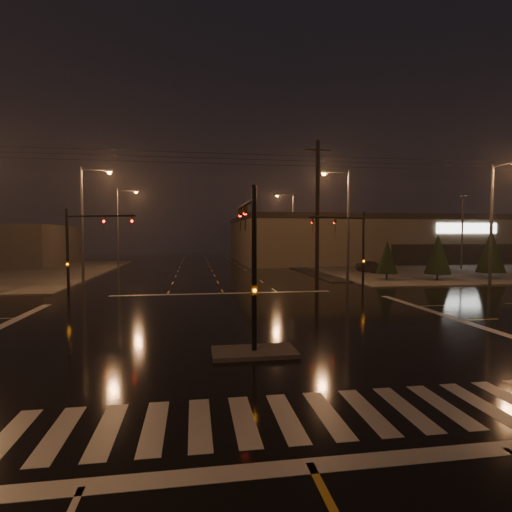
% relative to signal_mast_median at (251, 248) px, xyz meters
% --- Properties ---
extents(ground, '(140.00, 140.00, 0.00)m').
position_rel_signal_mast_median_xyz_m(ground, '(-0.00, 3.07, -3.75)').
color(ground, black).
rests_on(ground, ground).
extents(sidewalk_ne, '(36.00, 36.00, 0.12)m').
position_rel_signal_mast_median_xyz_m(sidewalk_ne, '(30.00, 33.07, -3.69)').
color(sidewalk_ne, '#4C4A44').
rests_on(sidewalk_ne, ground).
extents(median_island, '(3.00, 1.60, 0.15)m').
position_rel_signal_mast_median_xyz_m(median_island, '(-0.00, -0.93, -3.68)').
color(median_island, '#4C4A44').
rests_on(median_island, ground).
extents(crosswalk, '(15.00, 2.60, 0.01)m').
position_rel_signal_mast_median_xyz_m(crosswalk, '(-0.00, -5.93, -3.75)').
color(crosswalk, beige).
rests_on(crosswalk, ground).
extents(stop_bar_near, '(16.00, 0.50, 0.01)m').
position_rel_signal_mast_median_xyz_m(stop_bar_near, '(-0.00, -7.93, -3.75)').
color(stop_bar_near, beige).
rests_on(stop_bar_near, ground).
extents(stop_bar_far, '(16.00, 0.50, 0.01)m').
position_rel_signal_mast_median_xyz_m(stop_bar_far, '(-0.00, 14.07, -3.75)').
color(stop_bar_far, beige).
rests_on(stop_bar_far, ground).
extents(parking_lot, '(50.00, 24.00, 0.08)m').
position_rel_signal_mast_median_xyz_m(parking_lot, '(35.00, 31.07, -3.71)').
color(parking_lot, black).
rests_on(parking_lot, ground).
extents(retail_building, '(60.20, 28.30, 7.20)m').
position_rel_signal_mast_median_xyz_m(retail_building, '(35.00, 49.06, 0.09)').
color(retail_building, '#6D624D').
rests_on(retail_building, ground).
extents(signal_mast_median, '(0.25, 4.59, 6.00)m').
position_rel_signal_mast_median_xyz_m(signal_mast_median, '(0.00, 0.00, 0.00)').
color(signal_mast_median, black).
rests_on(signal_mast_median, ground).
extents(signal_mast_ne, '(4.84, 1.86, 6.00)m').
position_rel_signal_mast_median_xyz_m(signal_mast_ne, '(9.50, 13.21, 0.04)').
color(signal_mast_ne, black).
rests_on(signal_mast_ne, ground).
extents(signal_mast_nw, '(4.84, 1.86, 6.00)m').
position_rel_signal_mast_median_xyz_m(signal_mast_nw, '(-9.50, 13.21, 0.04)').
color(signal_mast_nw, black).
rests_on(signal_mast_nw, ground).
extents(streetlight_1, '(2.77, 0.32, 10.00)m').
position_rel_signal_mast_median_xyz_m(streetlight_1, '(-11.18, 21.07, 2.05)').
color(streetlight_1, '#38383A').
rests_on(streetlight_1, ground).
extents(streetlight_2, '(2.77, 0.32, 10.00)m').
position_rel_signal_mast_median_xyz_m(streetlight_2, '(-11.18, 37.07, 2.05)').
color(streetlight_2, '#38383A').
rests_on(streetlight_2, ground).
extents(streetlight_3, '(2.77, 0.32, 10.00)m').
position_rel_signal_mast_median_xyz_m(streetlight_3, '(11.18, 19.07, 2.05)').
color(streetlight_3, '#38383A').
rests_on(streetlight_3, ground).
extents(streetlight_4, '(2.77, 0.32, 10.00)m').
position_rel_signal_mast_median_xyz_m(streetlight_4, '(11.18, 39.07, 2.05)').
color(streetlight_4, '#38383A').
rests_on(streetlight_4, ground).
extents(streetlight_6, '(0.32, 2.77, 10.00)m').
position_rel_signal_mast_median_xyz_m(streetlight_6, '(22.00, 14.26, 2.05)').
color(streetlight_6, '#38383A').
rests_on(streetlight_6, ground).
extents(utility_pole_1, '(2.20, 0.32, 12.00)m').
position_rel_signal_mast_median_xyz_m(utility_pole_1, '(8.00, 17.07, 2.38)').
color(utility_pole_1, black).
rests_on(utility_pole_1, ground).
extents(conifer_0, '(1.96, 1.96, 3.77)m').
position_rel_signal_mast_median_xyz_m(conifer_0, '(15.62, 19.86, -1.52)').
color(conifer_0, black).
rests_on(conifer_0, ground).
extents(conifer_1, '(2.34, 2.34, 4.35)m').
position_rel_signal_mast_median_xyz_m(conifer_1, '(20.01, 18.71, -1.23)').
color(conifer_1, black).
rests_on(conifer_1, ground).
extents(conifer_2, '(2.63, 2.63, 4.81)m').
position_rel_signal_mast_median_xyz_m(conifer_2, '(25.97, 19.35, -1.00)').
color(conifer_2, black).
rests_on(conifer_2, ground).
extents(car_parked, '(2.48, 4.38, 1.41)m').
position_rel_signal_mast_median_xyz_m(car_parked, '(17.52, 27.19, -3.05)').
color(car_parked, black).
rests_on(car_parked, ground).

